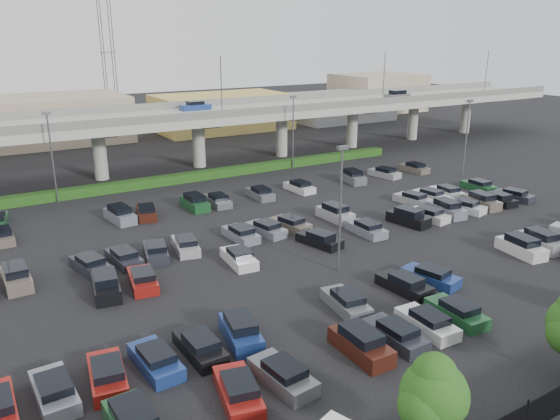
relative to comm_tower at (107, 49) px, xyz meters
name	(u,v)px	position (x,y,z in m)	size (l,w,h in m)	color
ground	(286,240)	(-4.00, -74.00, -15.61)	(280.00, 280.00, 0.00)	black
overpass	(162,122)	(-4.21, -42.02, -8.64)	(150.00, 13.00, 15.80)	gray
hedge	(185,178)	(-4.00, -49.00, -15.06)	(66.00, 1.60, 1.10)	#173910
parked_cars	(296,251)	(-5.46, -77.92, -15.00)	(63.13, 41.68, 1.67)	black
light_poles	(236,177)	(-8.12, -72.00, -9.37)	(66.90, 48.38, 10.30)	#525257
distant_buildings	(173,113)	(8.38, -12.19, -11.87)	(138.00, 24.00, 9.00)	gray
comm_tower	(107,49)	(0.00, 0.00, 0.00)	(2.40, 2.40, 30.00)	#525257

